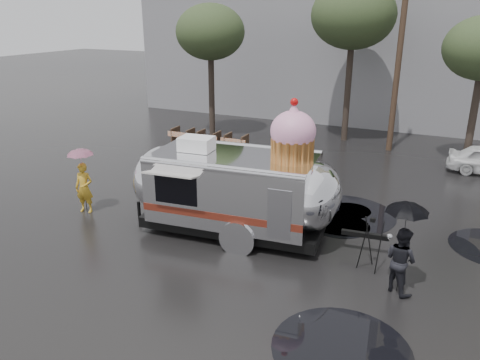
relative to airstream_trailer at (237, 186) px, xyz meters
The scene contains 13 objects.
ground 2.85m from the airstream_trailer, 81.78° to the right, with size 120.00×120.00×0.00m, color black.
puddles 3.22m from the airstream_trailer, 29.07° to the left, with size 14.97×10.24×0.01m.
grey_building 22.49m from the airstream_trailer, 99.60° to the left, with size 22.00×12.00×13.00m, color slate.
utility_pole 12.36m from the airstream_trailer, 76.27° to the left, with size 1.60×0.28×9.00m.
tree_left 13.15m from the airstream_trailer, 122.06° to the left, with size 3.64×3.64×6.95m.
tree_mid 13.52m from the airstream_trailer, 88.45° to the left, with size 4.20×4.20×8.03m.
barricade_row 9.27m from the airstream_trailer, 124.43° to the left, with size 4.30×0.80×1.00m.
airstream_trailer is the anchor object (origin of this frame).
person_left 5.52m from the airstream_trailer, behind, with size 0.63×0.42×1.74m, color gold.
umbrella_pink 5.49m from the airstream_trailer, behind, with size 1.07×1.07×2.28m.
person_right 5.19m from the airstream_trailer, 13.96° to the right, with size 0.82×0.46×1.71m, color black.
umbrella_black 5.17m from the airstream_trailer, 13.96° to the right, with size 1.24×1.24×2.40m.
tripod 4.22m from the airstream_trailer, ahead, with size 0.59×0.61×1.50m.
Camera 1 is at (5.40, -9.57, 6.53)m, focal length 35.00 mm.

